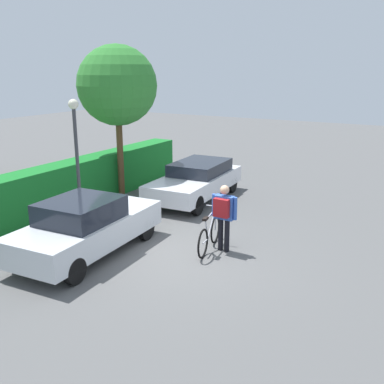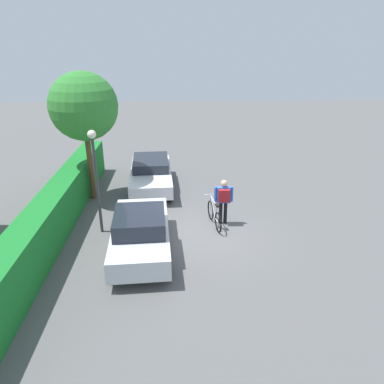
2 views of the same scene
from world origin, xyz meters
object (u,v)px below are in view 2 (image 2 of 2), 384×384
at_px(person_rider, 224,198).
at_px(street_lamp, 95,167).
at_px(parked_car_near, 141,232).
at_px(bicycle, 214,215).
at_px(parked_car_far, 151,173).
at_px(tree_kerbside, 84,107).

bearing_deg(person_rider, street_lamp, 95.52).
bearing_deg(parked_car_near, bicycle, -55.50).
xyz_separation_m(parked_car_near, bicycle, (1.73, -2.51, -0.32)).
bearing_deg(bicycle, parked_car_far, 33.34).
relative_size(parked_car_near, street_lamp, 1.17).
bearing_deg(street_lamp, parked_car_near, -132.77).
height_order(person_rider, street_lamp, street_lamp).
xyz_separation_m(person_rider, street_lamp, (-0.42, 4.38, 1.37)).
bearing_deg(parked_car_far, street_lamp, 159.89).
height_order(bicycle, tree_kerbside, tree_kerbside).
bearing_deg(parked_car_near, person_rider, -57.22).
relative_size(parked_car_far, street_lamp, 1.22).
bearing_deg(street_lamp, parked_car_far, -20.11).
distance_m(parked_car_near, person_rider, 3.41).
xyz_separation_m(bicycle, tree_kerbside, (2.70, 4.95, 3.49)).
height_order(bicycle, person_rider, person_rider).
relative_size(bicycle, person_rider, 1.02).
bearing_deg(person_rider, parked_car_far, 37.49).
bearing_deg(street_lamp, tree_kerbside, 16.69).
height_order(parked_car_far, street_lamp, street_lamp).
xyz_separation_m(bicycle, street_lamp, (-0.32, 4.04, 2.01)).
distance_m(parked_car_near, street_lamp, 2.68).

